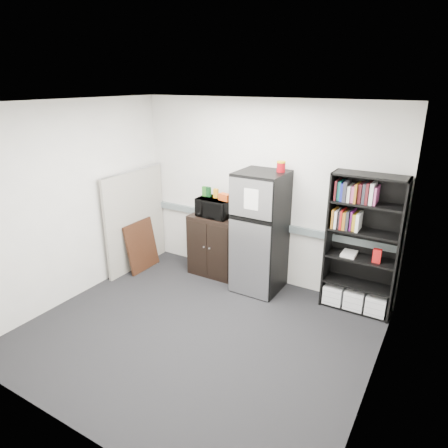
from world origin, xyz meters
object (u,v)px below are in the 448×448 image
object	(u,v)px
cubicle_partition	(136,219)
refrigerator	(260,232)
cabinet	(215,245)
microwave	(215,207)
bookshelf	(362,246)

from	to	relation	value
cubicle_partition	refrigerator	world-z (taller)	refrigerator
cabinet	microwave	xyz separation A→B (m)	(0.00, -0.02, 0.62)
cubicle_partition	refrigerator	xyz separation A→B (m)	(2.04, 0.34, 0.06)
cabinet	bookshelf	bearing A→B (deg)	1.69
microwave	refrigerator	distance (m)	0.83
cabinet	refrigerator	size ratio (longest dim) A/B	0.55
bookshelf	refrigerator	bearing A→B (deg)	-174.04
cubicle_partition	microwave	size ratio (longest dim) A/B	3.15
bookshelf	cubicle_partition	size ratio (longest dim) A/B	1.14
bookshelf	microwave	distance (m)	2.19
cabinet	microwave	bearing A→B (deg)	-90.00
bookshelf	microwave	xyz separation A→B (m)	(-2.18, -0.08, 0.19)
cabinet	refrigerator	distance (m)	0.90
cubicle_partition	bookshelf	bearing A→B (deg)	8.06
cabinet	refrigerator	world-z (taller)	refrigerator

